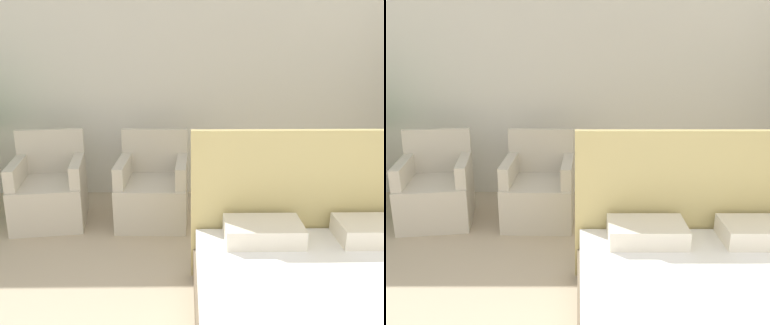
{
  "view_description": "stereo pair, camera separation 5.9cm",
  "coord_description": "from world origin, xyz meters",
  "views": [
    {
      "loc": [
        0.29,
        -0.75,
        1.85
      ],
      "look_at": [
        0.34,
        2.8,
        0.78
      ],
      "focal_mm": 40.0,
      "sensor_mm": 36.0,
      "label": 1
    },
    {
      "loc": [
        0.35,
        -0.75,
        1.85
      ],
      "look_at": [
        0.34,
        2.8,
        0.78
      ],
      "focal_mm": 40.0,
      "sensor_mm": 36.0,
      "label": 2
    }
  ],
  "objects": [
    {
      "name": "armchair_near_window_right",
      "position": [
        -0.04,
        3.31,
        0.29
      ],
      "size": [
        0.71,
        0.7,
        0.9
      ],
      "rotation": [
        0.0,
        0.0,
        -0.03
      ],
      "color": "beige",
      "rests_on": "ground_plane"
    },
    {
      "name": "bed",
      "position": [
        1.25,
        1.34,
        0.25
      ],
      "size": [
        1.85,
        2.1,
        1.18
      ],
      "color": "brown",
      "rests_on": "ground_plane"
    },
    {
      "name": "armchair_near_window_left",
      "position": [
        -1.09,
        3.31,
        0.29
      ],
      "size": [
        0.77,
        0.77,
        0.9
      ],
      "rotation": [
        0.0,
        0.0,
        0.14
      ],
      "color": "beige",
      "rests_on": "ground_plane"
    },
    {
      "name": "wall_back",
      "position": [
        0.0,
        4.17,
        1.45
      ],
      "size": [
        10.0,
        0.06,
        2.9
      ],
      "color": "silver",
      "rests_on": "ground_plane"
    }
  ]
}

